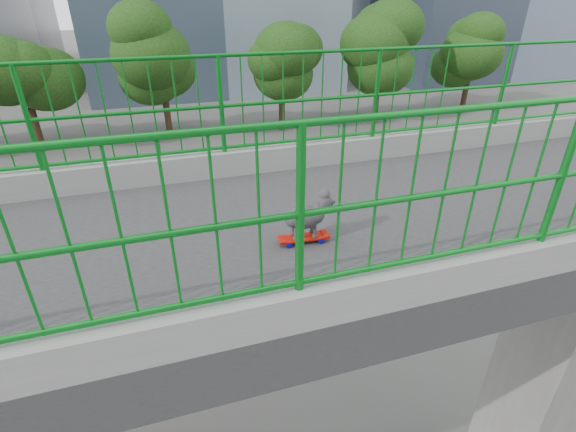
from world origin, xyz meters
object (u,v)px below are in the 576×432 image
Objects in this scene: skateboard at (304,238)px; poodle at (307,215)px; car_2 at (375,192)px; car_6 at (452,215)px; car_5 at (119,336)px.

poodle is at bearing 90.00° from skateboard.
car_2 is (-12.81, 8.21, -6.39)m from skateboard.
skateboard is 15.31m from car_6.
car_6 is (-9.61, 10.12, -6.29)m from skateboard.
car_6 is (-9.62, 10.09, -6.52)m from poodle.
car_6 is at bearing 137.21° from skateboard.
poodle is at bearing 147.45° from car_2.
poodle is 16.59m from car_2.
car_2 is at bearing 151.04° from skateboard.
car_2 is 1.01× the size of car_5.
skateboard is 0.96× the size of poodle.
skateboard is at bearing -90.00° from poodle.
poodle is 9.61m from car_5.
car_5 is 0.85× the size of car_6.
car_6 reaches higher than car_2.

